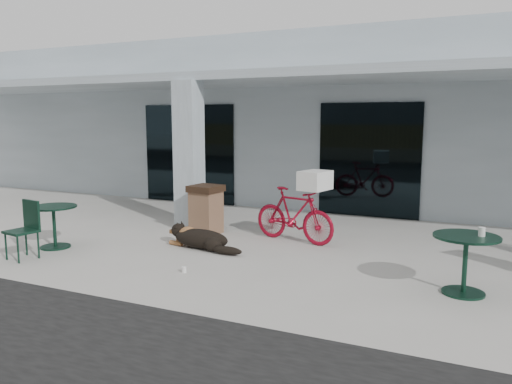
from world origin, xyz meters
The scene contains 15 objects.
ground centered at (0.00, 0.00, 0.00)m, with size 80.00×80.00×0.00m, color #B5B2AB.
building centered at (0.00, 8.50, 2.25)m, with size 22.00×7.00×4.50m, color silver.
storefront_glass_left centered at (-3.20, 4.98, 1.35)m, with size 2.80×0.06×2.70m, color black.
storefront_glass_right centered at (1.80, 4.98, 1.35)m, with size 2.40×0.06×2.70m, color black.
column centered at (-1.50, 2.30, 1.56)m, with size 0.50×0.50×3.12m, color silver.
overhang centered at (0.00, 3.60, 3.21)m, with size 22.00×2.80×0.18m, color silver.
bicycle centered at (1.06, 1.90, 0.52)m, with size 0.49×1.73×1.04m, color maroon.
laundry_basket centered at (1.50, 1.80, 1.21)m, with size 0.59×0.44×0.35m, color white.
dog centered at (-0.27, 0.70, 0.21)m, with size 1.24×0.41×0.41m, color black, non-canonical shape.
cup_near_dog centered at (0.22, -0.62, 0.05)m, with size 0.07×0.07×0.09m, color white.
cafe_table_near centered at (-2.73, -0.33, 0.38)m, with size 0.82×0.82×0.77m, color #113324, non-canonical shape.
cafe_chair_near centered at (-2.63, -1.12, 0.49)m, with size 0.44×0.48×0.98m, color #113324, non-canonical shape.
cafe_table_far centered at (4.13, 0.14, 0.40)m, with size 0.86×0.86×0.80m, color #113324, non-canonical shape.
cup_on_table centered at (4.31, 0.17, 0.86)m, with size 0.09×0.09×0.12m, color white.
trash_receptacle centered at (-0.80, 1.80, 0.50)m, with size 0.58×0.58×0.99m, color brown, non-canonical shape.
Camera 1 is at (4.27, -6.85, 2.33)m, focal length 35.00 mm.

